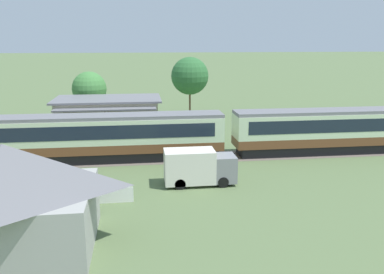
{
  "coord_description": "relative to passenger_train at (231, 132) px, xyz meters",
  "views": [
    {
      "loc": [
        -30.97,
        -34.58,
        10.53
      ],
      "look_at": [
        -26.35,
        0.78,
        1.92
      ],
      "focal_mm": 38.0,
      "sensor_mm": 36.0,
      "label": 1
    }
  ],
  "objects": [
    {
      "name": "cottage_grey_roof",
      "position": [
        -14.97,
        -15.1,
        0.59
      ],
      "size": [
        9.01,
        7.0,
        5.54
      ],
      "color": "#9E9E99",
      "rests_on": "ground_plane"
    },
    {
      "name": "yard_tree_1",
      "position": [
        -1.34,
        19.56,
        3.38
      ],
      "size": [
        5.08,
        5.08,
        8.22
      ],
      "color": "brown",
      "rests_on": "ground_plane"
    },
    {
      "name": "yard_tree_0",
      "position": [
        -14.28,
        15.79,
        2.28
      ],
      "size": [
        4.2,
        4.2,
        6.7
      ],
      "color": "brown",
      "rests_on": "ground_plane"
    },
    {
      "name": "passenger_train",
      "position": [
        0.0,
        0.0,
        0.0
      ],
      "size": [
        91.01,
        2.91,
        4.13
      ],
      "color": "brown",
      "rests_on": "ground_plane"
    },
    {
      "name": "station_building",
      "position": [
        -11.66,
        9.63,
        -0.14
      ],
      "size": [
        11.51,
        8.01,
        4.25
      ],
      "color": "beige",
      "rests_on": "ground_plane"
    },
    {
      "name": "railway_track",
      "position": [
        4.14,
        0.0,
        -2.28
      ],
      "size": [
        141.15,
        3.6,
        0.04
      ],
      "color": "#665B51",
      "rests_on": "ground_plane"
    },
    {
      "name": "delivery_truck_grey",
      "position": [
        -4.05,
        -7.04,
        -0.94
      ],
      "size": [
        5.28,
        2.03,
        2.65
      ],
      "color": "gray",
      "rests_on": "ground_plane"
    }
  ]
}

